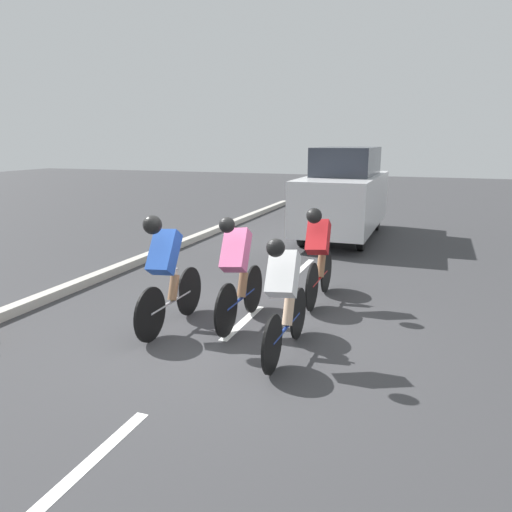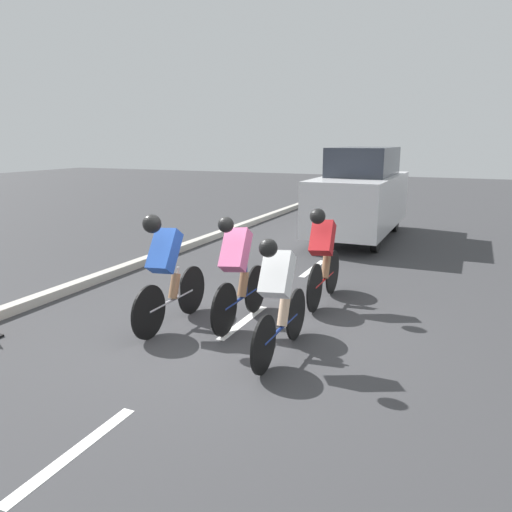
{
  "view_description": "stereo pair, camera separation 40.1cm",
  "coord_description": "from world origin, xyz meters",
  "px_view_note": "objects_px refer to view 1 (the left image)",
  "views": [
    {
      "loc": [
        -2.38,
        5.51,
        2.44
      ],
      "look_at": [
        -0.19,
        -0.49,
        0.95
      ],
      "focal_mm": 35.0,
      "sensor_mm": 36.0,
      "label": 1
    },
    {
      "loc": [
        -2.75,
        5.36,
        2.44
      ],
      "look_at": [
        -0.19,
        -0.49,
        0.95
      ],
      "focal_mm": 35.0,
      "sensor_mm": 36.0,
      "label": 2
    }
  ],
  "objects_px": {
    "cyclist_pink": "(237,269)",
    "cyclist_blue": "(166,269)",
    "cyclist_white": "(284,294)",
    "support_car": "(344,193)",
    "cyclist_red": "(318,253)"
  },
  "relations": [
    {
      "from": "cyclist_pink",
      "to": "cyclist_blue",
      "type": "distance_m",
      "value": 0.93
    },
    {
      "from": "cyclist_pink",
      "to": "cyclist_blue",
      "type": "bearing_deg",
      "value": 29.4
    },
    {
      "from": "cyclist_white",
      "to": "support_car",
      "type": "xyz_separation_m",
      "value": [
        0.68,
        -7.46,
        0.38
      ]
    },
    {
      "from": "cyclist_blue",
      "to": "cyclist_white",
      "type": "bearing_deg",
      "value": 170.16
    },
    {
      "from": "cyclist_pink",
      "to": "cyclist_red",
      "type": "bearing_deg",
      "value": -120.76
    },
    {
      "from": "cyclist_red",
      "to": "cyclist_pink",
      "type": "relative_size",
      "value": 1.01
    },
    {
      "from": "cyclist_white",
      "to": "cyclist_pink",
      "type": "height_order",
      "value": "cyclist_pink"
    },
    {
      "from": "cyclist_red",
      "to": "cyclist_blue",
      "type": "relative_size",
      "value": 0.97
    },
    {
      "from": "cyclist_white",
      "to": "cyclist_red",
      "type": "xyz_separation_m",
      "value": [
        0.09,
        -2.07,
        0.03
      ]
    },
    {
      "from": "cyclist_white",
      "to": "cyclist_pink",
      "type": "xyz_separation_m",
      "value": [
        0.87,
        -0.75,
        0.03
      ]
    },
    {
      "from": "cyclist_blue",
      "to": "cyclist_red",
      "type": "bearing_deg",
      "value": -131.94
    },
    {
      "from": "cyclist_red",
      "to": "cyclist_pink",
      "type": "distance_m",
      "value": 1.54
    },
    {
      "from": "cyclist_white",
      "to": "cyclist_pink",
      "type": "bearing_deg",
      "value": -40.66
    },
    {
      "from": "cyclist_red",
      "to": "cyclist_white",
      "type": "bearing_deg",
      "value": 92.38
    },
    {
      "from": "cyclist_pink",
      "to": "support_car",
      "type": "height_order",
      "value": "support_car"
    }
  ]
}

